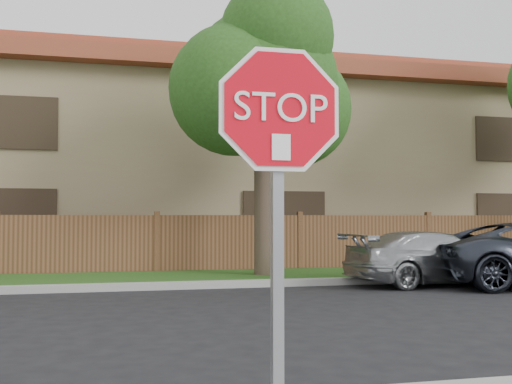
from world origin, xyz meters
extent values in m
cube|color=gray|center=(0.00, 8.15, 0.07)|extent=(70.00, 0.30, 0.15)
cube|color=#1E4714|center=(0.00, 9.80, 0.06)|extent=(70.00, 3.00, 0.12)
cube|color=#4D311B|center=(0.00, 11.40, 0.80)|extent=(70.00, 0.12, 1.60)
cube|color=#9A825F|center=(0.00, 17.00, 3.00)|extent=(34.00, 8.00, 6.00)
cube|color=brown|center=(0.00, 17.00, 6.25)|extent=(35.20, 9.20, 0.50)
cube|color=brown|center=(0.00, 17.00, 6.85)|extent=(33.00, 5.50, 0.70)
cylinder|color=#382B21|center=(2.50, 9.70, 1.96)|extent=(0.44, 0.44, 3.92)
sphere|color=#234415|center=(2.50, 9.70, 4.90)|extent=(3.80, 3.80, 3.80)
sphere|color=#234415|center=(3.40, 10.00, 4.34)|extent=(3.00, 3.00, 3.00)
sphere|color=#234415|center=(1.70, 9.30, 4.62)|extent=(3.20, 3.20, 3.20)
sphere|color=#234415|center=(2.70, 9.10, 5.95)|extent=(2.80, 2.80, 2.80)
cube|color=gray|center=(-0.18, -1.44, 1.25)|extent=(0.07, 0.06, 2.30)
cylinder|color=white|center=(-0.18, -1.50, 2.15)|extent=(1.01, 0.02, 1.01)
cylinder|color=red|center=(-0.18, -1.51, 2.15)|extent=(0.93, 0.02, 0.93)
cube|color=white|center=(-0.18, -1.53, 1.93)|extent=(0.11, 0.00, 0.15)
imported|color=#999DA0|center=(6.01, 7.60, 0.61)|extent=(4.32, 2.05, 1.22)
camera|label=1|loc=(-1.10, -4.79, 1.53)|focal=42.00mm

